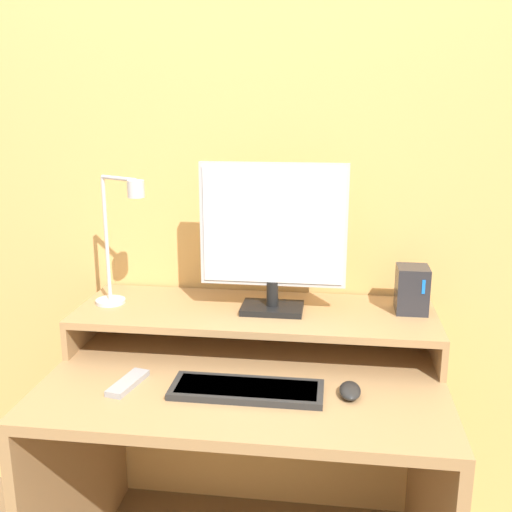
% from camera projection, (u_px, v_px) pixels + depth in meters
% --- Properties ---
extents(wall_back, '(6.00, 0.05, 2.50)m').
position_uv_depth(wall_back, '(264.00, 165.00, 1.95)').
color(wall_back, '#E5AD60').
rests_on(wall_back, ground_plane).
extents(desk, '(1.10, 0.74, 0.71)m').
position_uv_depth(desk, '(247.00, 436.00, 1.76)').
color(desk, '#A87F51').
rests_on(desk, ground_plane).
extents(monitor_shelf, '(1.10, 0.37, 0.12)m').
position_uv_depth(monitor_shelf, '(255.00, 315.00, 1.85)').
color(monitor_shelf, '#A87F51').
rests_on(monitor_shelf, desk).
extents(monitor, '(0.44, 0.13, 0.45)m').
position_uv_depth(monitor, '(273.00, 233.00, 1.77)').
color(monitor, black).
rests_on(monitor, monitor_shelf).
extents(desk_lamp, '(0.20, 0.14, 0.41)m').
position_uv_depth(desk_lamp, '(120.00, 238.00, 1.82)').
color(desk_lamp, silver).
rests_on(desk_lamp, monitor_shelf).
extents(router_dock, '(0.09, 0.10, 0.14)m').
position_uv_depth(router_dock, '(412.00, 289.00, 1.81)').
color(router_dock, '#28282D').
rests_on(router_dock, monitor_shelf).
extents(keyboard, '(0.40, 0.14, 0.02)m').
position_uv_depth(keyboard, '(247.00, 389.00, 1.57)').
color(keyboard, '#282828').
rests_on(keyboard, desk).
extents(mouse, '(0.06, 0.10, 0.03)m').
position_uv_depth(mouse, '(350.00, 391.00, 1.56)').
color(mouse, black).
rests_on(mouse, desk).
extents(remote_control, '(0.08, 0.16, 0.02)m').
position_uv_depth(remote_control, '(128.00, 383.00, 1.61)').
color(remote_control, '#99999E').
rests_on(remote_control, desk).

